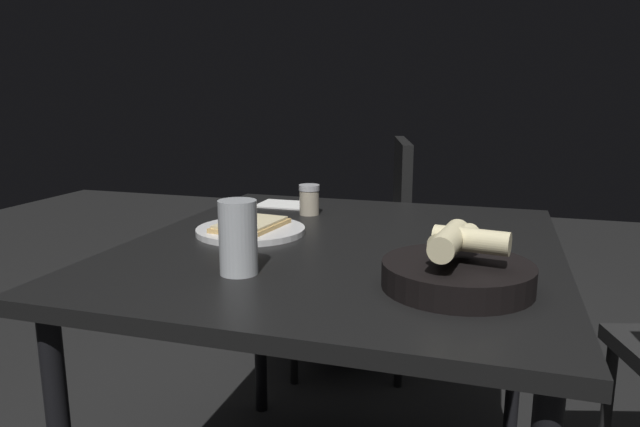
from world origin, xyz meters
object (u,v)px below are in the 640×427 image
pizza_plate (251,229)px  beer_glass (238,241)px  pepper_shaker (309,201)px  dining_table (343,271)px  chair_far (369,237)px  bread_basket (458,270)px

pizza_plate → beer_glass: size_ratio=1.87×
pizza_plate → pepper_shaker: size_ratio=3.13×
dining_table → pizza_plate: bearing=175.3°
dining_table → chair_far: 0.92m
chair_far → bread_basket: bearing=-70.7°
dining_table → pizza_plate: size_ratio=3.98×
beer_glass → chair_far: bearing=90.5°
dining_table → pepper_shaker: (-0.16, 0.26, 0.10)m
dining_table → pepper_shaker: pepper_shaker is taller
dining_table → bread_basket: size_ratio=3.99×
pepper_shaker → bread_basket: bearing=-49.4°
dining_table → pizza_plate: pizza_plate is taller
dining_table → beer_glass: bearing=-115.1°
bread_basket → chair_far: (-0.40, 1.14, -0.25)m
bread_basket → beer_glass: beer_glass is taller
dining_table → pepper_shaker: 0.32m
pizza_plate → bread_basket: bread_basket is taller
pizza_plate → pepper_shaker: 0.25m
bread_basket → chair_far: 1.23m
chair_far → dining_table: bearing=-81.4°
pizza_plate → pepper_shaker: bearing=74.9°
pizza_plate → beer_glass: beer_glass is taller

